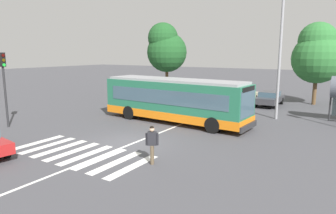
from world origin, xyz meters
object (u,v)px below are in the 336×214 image
parked_car_champagne (244,95)px  parked_car_charcoal (270,98)px  twin_arm_street_lamp (281,37)px  background_tree_right (317,53)px  background_tree_left (166,48)px  pedestrian_crossing_street (152,142)px  city_transit_bus (174,100)px  parked_car_black (217,94)px  traffic_light_near_corner (4,78)px  parked_car_silver (193,92)px

parked_car_champagne → parked_car_charcoal: (2.57, -0.34, 0.00)m
twin_arm_street_lamp → background_tree_right: twin_arm_street_lamp is taller
twin_arm_street_lamp → background_tree_left: bearing=152.6°
parked_car_champagne → pedestrian_crossing_street: bearing=-83.7°
city_transit_bus → parked_car_champagne: city_transit_bus is taller
parked_car_black → background_tree_left: (-7.58, 2.23, 4.62)m
parked_car_charcoal → background_tree_left: (-12.74, 2.03, 4.62)m
parked_car_champagne → background_tree_right: size_ratio=0.60×
parked_car_champagne → twin_arm_street_lamp: size_ratio=0.47×
parked_car_charcoal → traffic_light_near_corner: bearing=-125.3°
background_tree_right → parked_car_silver: bearing=-165.5°
parked_car_black → background_tree_right: size_ratio=0.59×
parked_car_champagne → background_tree_left: bearing=170.5°
traffic_light_near_corner → background_tree_right: (15.83, 20.58, 1.52)m
parked_car_champagne → twin_arm_street_lamp: 9.05m
parked_car_silver → parked_car_champagne: bearing=3.4°
city_transit_bus → parked_car_silver: bearing=111.1°
pedestrian_crossing_street → parked_car_champagne: (-2.04, 18.36, -0.20)m
background_tree_right → parked_car_champagne: bearing=-156.3°
parked_car_silver → parked_car_charcoal: (8.00, -0.01, 0.00)m
parked_car_silver → traffic_light_near_corner: 18.38m
pedestrian_crossing_street → traffic_light_near_corner: bearing=178.2°
parked_car_silver → parked_car_champagne: (5.43, 0.33, 0.00)m
twin_arm_street_lamp → background_tree_left: size_ratio=1.18×
pedestrian_crossing_street → parked_car_silver: (-7.48, 18.03, -0.20)m
parked_car_champagne → parked_car_silver: bearing=-176.6°
parked_car_silver → parked_car_champagne: 5.44m
background_tree_left → background_tree_right: background_tree_left is taller
parked_car_silver → background_tree_left: bearing=156.9°
parked_car_silver → parked_car_champagne: size_ratio=0.99×
parked_car_silver → twin_arm_street_lamp: size_ratio=0.46×
parked_car_charcoal → background_tree_left: 13.70m
city_transit_bus → traffic_light_near_corner: size_ratio=2.27×
parked_car_black → parked_car_charcoal: same height
parked_car_black → background_tree_left: bearing=163.6°
background_tree_left → traffic_light_near_corner: bearing=-89.2°
parked_car_champagne → parked_car_charcoal: 2.59m
pedestrian_crossing_street → parked_car_silver: 19.52m
parked_car_silver → background_tree_right: bearing=14.5°
pedestrian_crossing_street → background_tree_right: bearing=79.5°
parked_car_black → parked_car_champagne: bearing=11.7°
parked_car_charcoal → parked_car_black: bearing=-177.8°
city_transit_bus → parked_car_silver: size_ratio=2.43×
city_transit_bus → background_tree_right: bearing=61.4°
parked_car_charcoal → parked_car_champagne: bearing=172.5°
parked_car_silver → parked_car_charcoal: 8.00m
parked_car_black → parked_car_champagne: 2.65m
traffic_light_near_corner → parked_car_charcoal: bearing=54.7°
parked_car_black → traffic_light_near_corner: 19.08m
parked_car_charcoal → background_tree_right: 6.00m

